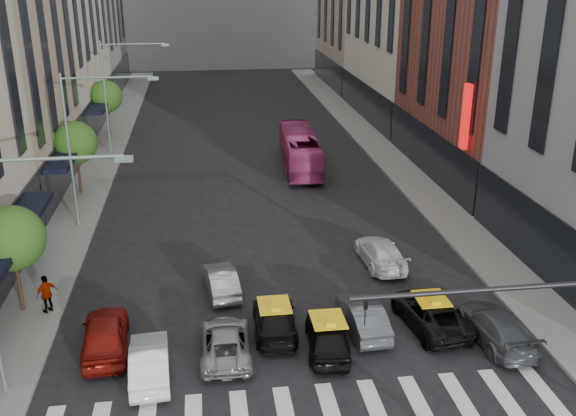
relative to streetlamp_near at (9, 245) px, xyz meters
name	(u,v)px	position (x,y,z in m)	size (l,w,h in m)	color
sidewalk_left	(94,175)	(-1.46, 26.00, -5.83)	(3.00, 96.00, 0.15)	slate
sidewalk_right	(395,163)	(21.54, 26.00, -5.83)	(3.00, 96.00, 0.15)	slate
tree_near	(12,238)	(-1.76, 6.00, -2.25)	(2.88, 2.88, 4.95)	black
tree_mid	(75,143)	(-1.76, 22.00, -2.25)	(2.88, 2.88, 4.95)	black
tree_far	(106,97)	(-1.76, 38.00, -2.25)	(2.88, 2.88, 4.95)	black
streetlamp_near	(9,245)	(0.00, 0.00, 0.00)	(5.38, 0.25, 9.00)	gray
streetlamp_mid	(84,130)	(0.00, 16.00, 0.00)	(5.38, 0.25, 9.00)	gray
streetlamp_far	(116,82)	(0.00, 32.00, 0.00)	(5.38, 0.25, 9.00)	gray
liberty_sign	(466,117)	(22.64, 16.00, 0.10)	(0.30, 0.70, 4.00)	red
car_red	(105,334)	(2.35, 2.39, -5.13)	(1.82, 4.52, 1.54)	maroon
car_white_front	(149,361)	(4.22, 0.36, -5.23)	(1.43, 4.10, 1.35)	white
car_silver	(226,342)	(7.14, 1.43, -5.30)	(2.01, 4.35, 1.21)	gray
taxi_left	(274,319)	(9.29, 2.88, -5.27)	(1.78, 4.38, 1.27)	black
taxi_center	(328,335)	(11.25, 1.19, -5.20)	(1.66, 4.12, 1.40)	black
car_grey_mid	(363,316)	(13.04, 2.51, -5.23)	(1.42, 4.07, 1.34)	#464A4E
taxi_right	(430,312)	(16.01, 2.44, -5.25)	(2.18, 4.73, 1.31)	black
car_grey_curb	(496,326)	(18.32, 0.93, -5.22)	(1.92, 4.72, 1.37)	#474A4F
car_row2_left	(221,280)	(7.19, 6.71, -5.27)	(1.34, 3.84, 1.27)	#A9A9AF
car_row2_right	(380,252)	(15.53, 8.69, -5.23)	(1.88, 4.63, 1.34)	white
bus	(300,150)	(13.95, 26.06, -4.46)	(2.42, 10.36, 2.88)	#BB377A
pedestrian_far	(47,294)	(-0.56, 5.67, -4.86)	(1.05, 0.44, 1.79)	gray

